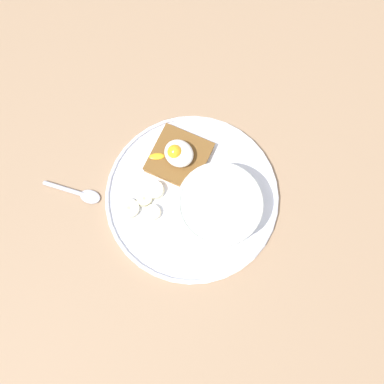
{
  "coord_description": "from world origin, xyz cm",
  "views": [
    {
      "loc": [
        -12.2,
        11.41,
        65.01
      ],
      "look_at": [
        0.0,
        0.0,
        5.0
      ],
      "focal_mm": 35.0,
      "sensor_mm": 36.0,
      "label": 1
    }
  ],
  "objects_px": {
    "toast_slice": "(179,157)",
    "spoon": "(79,193)",
    "poached_egg": "(178,153)",
    "banana_slice_left": "(153,212)",
    "banana_slice_front": "(129,209)",
    "banana_slice_right": "(155,190)",
    "banana_slice_back": "(144,199)",
    "oatmeal_bowl": "(219,207)"
  },
  "relations": [
    {
      "from": "banana_slice_left",
      "to": "banana_slice_back",
      "type": "height_order",
      "value": "banana_slice_left"
    },
    {
      "from": "poached_egg",
      "to": "banana_slice_front",
      "type": "bearing_deg",
      "value": 95.03
    },
    {
      "from": "banana_slice_right",
      "to": "spoon",
      "type": "xyz_separation_m",
      "value": [
        0.09,
        0.1,
        -0.01
      ]
    },
    {
      "from": "oatmeal_bowl",
      "to": "poached_egg",
      "type": "xyz_separation_m",
      "value": [
        0.12,
        -0.02,
        -0.0
      ]
    },
    {
      "from": "banana_slice_back",
      "to": "spoon",
      "type": "height_order",
      "value": "banana_slice_back"
    },
    {
      "from": "banana_slice_right",
      "to": "spoon",
      "type": "bearing_deg",
      "value": 47.75
    },
    {
      "from": "oatmeal_bowl",
      "to": "banana_slice_front",
      "type": "bearing_deg",
      "value": 45.38
    },
    {
      "from": "oatmeal_bowl",
      "to": "banana_slice_front",
      "type": "distance_m",
      "value": 0.15
    },
    {
      "from": "oatmeal_bowl",
      "to": "spoon",
      "type": "height_order",
      "value": "oatmeal_bowl"
    },
    {
      "from": "toast_slice",
      "to": "spoon",
      "type": "relative_size",
      "value": 1.25
    },
    {
      "from": "banana_slice_left",
      "to": "toast_slice",
      "type": "bearing_deg",
      "value": -67.22
    },
    {
      "from": "banana_slice_back",
      "to": "banana_slice_right",
      "type": "height_order",
      "value": "banana_slice_right"
    },
    {
      "from": "banana_slice_front",
      "to": "poached_egg",
      "type": "bearing_deg",
      "value": -84.97
    },
    {
      "from": "toast_slice",
      "to": "spoon",
      "type": "xyz_separation_m",
      "value": [
        0.07,
        0.17,
        -0.01
      ]
    },
    {
      "from": "banana_slice_front",
      "to": "spoon",
      "type": "distance_m",
      "value": 0.1
    },
    {
      "from": "toast_slice",
      "to": "banana_slice_right",
      "type": "bearing_deg",
      "value": 102.27
    },
    {
      "from": "toast_slice",
      "to": "banana_slice_right",
      "type": "distance_m",
      "value": 0.07
    },
    {
      "from": "oatmeal_bowl",
      "to": "banana_slice_right",
      "type": "bearing_deg",
      "value": 28.07
    },
    {
      "from": "banana_slice_front",
      "to": "banana_slice_back",
      "type": "xyz_separation_m",
      "value": [
        -0.0,
        -0.03,
        -0.0
      ]
    },
    {
      "from": "spoon",
      "to": "toast_slice",
      "type": "bearing_deg",
      "value": -113.78
    },
    {
      "from": "poached_egg",
      "to": "banana_slice_back",
      "type": "height_order",
      "value": "poached_egg"
    },
    {
      "from": "poached_egg",
      "to": "banana_slice_left",
      "type": "height_order",
      "value": "poached_egg"
    },
    {
      "from": "poached_egg",
      "to": "banana_slice_left",
      "type": "relative_size",
      "value": 1.81
    },
    {
      "from": "oatmeal_bowl",
      "to": "banana_slice_front",
      "type": "xyz_separation_m",
      "value": [
        0.1,
        0.11,
        -0.03
      ]
    },
    {
      "from": "banana_slice_left",
      "to": "banana_slice_right",
      "type": "relative_size",
      "value": 0.85
    },
    {
      "from": "toast_slice",
      "to": "spoon",
      "type": "bearing_deg",
      "value": 66.22
    },
    {
      "from": "banana_slice_right",
      "to": "spoon",
      "type": "relative_size",
      "value": 0.45
    },
    {
      "from": "oatmeal_bowl",
      "to": "toast_slice",
      "type": "height_order",
      "value": "oatmeal_bowl"
    },
    {
      "from": "banana_slice_left",
      "to": "spoon",
      "type": "bearing_deg",
      "value": 31.23
    },
    {
      "from": "banana_slice_left",
      "to": "banana_slice_right",
      "type": "distance_m",
      "value": 0.04
    },
    {
      "from": "banana_slice_front",
      "to": "banana_slice_right",
      "type": "distance_m",
      "value": 0.05
    },
    {
      "from": "banana_slice_front",
      "to": "toast_slice",
      "type": "bearing_deg",
      "value": -85.6
    },
    {
      "from": "poached_egg",
      "to": "spoon",
      "type": "xyz_separation_m",
      "value": [
        0.07,
        0.17,
        -0.03
      ]
    },
    {
      "from": "oatmeal_bowl",
      "to": "banana_slice_right",
      "type": "xyz_separation_m",
      "value": [
        0.1,
        0.05,
        -0.03
      ]
    },
    {
      "from": "toast_slice",
      "to": "banana_slice_back",
      "type": "height_order",
      "value": "toast_slice"
    },
    {
      "from": "banana_slice_left",
      "to": "banana_slice_back",
      "type": "bearing_deg",
      "value": -10.17
    },
    {
      "from": "toast_slice",
      "to": "spoon",
      "type": "height_order",
      "value": "toast_slice"
    },
    {
      "from": "poached_egg",
      "to": "banana_slice_front",
      "type": "height_order",
      "value": "poached_egg"
    },
    {
      "from": "oatmeal_bowl",
      "to": "banana_slice_left",
      "type": "relative_size",
      "value": 3.54
    },
    {
      "from": "poached_egg",
      "to": "banana_slice_back",
      "type": "xyz_separation_m",
      "value": [
        -0.02,
        0.09,
        -0.02
      ]
    },
    {
      "from": "toast_slice",
      "to": "banana_slice_left",
      "type": "height_order",
      "value": "toast_slice"
    },
    {
      "from": "toast_slice",
      "to": "banana_slice_left",
      "type": "bearing_deg",
      "value": 112.78
    }
  ]
}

